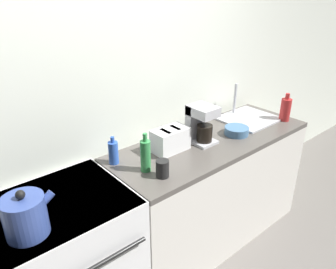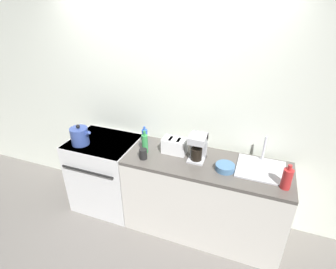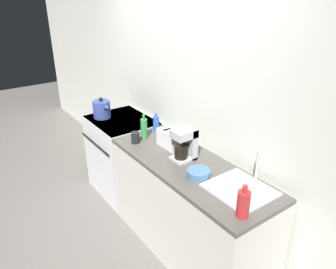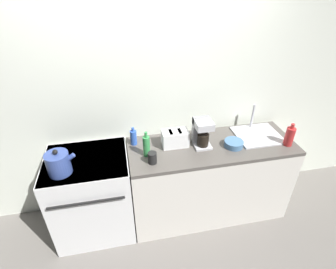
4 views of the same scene
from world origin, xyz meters
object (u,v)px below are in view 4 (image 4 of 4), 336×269
bottle_green (146,146)px  bottle_red (290,136)px  stove (93,194)px  coffee_maker (202,131)px  bowl (234,144)px  kettle (59,163)px  cup_black (152,158)px  bottle_blue (134,137)px  toaster (175,138)px

bottle_green → bottle_red: (1.39, -0.11, -0.01)m
stove → coffee_maker: coffee_maker is taller
bottle_red → bowl: 0.55m
kettle → bottle_red: kettle is taller
cup_black → stove: bearing=164.5°
stove → bottle_red: bearing=-4.6°
bottle_blue → bottle_green: bearing=-64.3°
bottle_blue → cup_black: bearing=-67.6°
kettle → coffee_maker: coffee_maker is taller
bottle_green → cup_black: bearing=-73.8°
toaster → coffee_maker: bearing=-7.1°
toaster → bottle_green: (-0.30, -0.11, 0.03)m
bottle_red → cup_black: bottle_red is taller
bowl → bottle_blue: bearing=166.1°
kettle → bowl: bearing=2.3°
coffee_maker → bottle_blue: 0.67m
stove → coffee_maker: (1.12, 0.03, 0.60)m
stove → bottle_blue: (0.47, 0.16, 0.53)m
coffee_maker → bottle_green: coffee_maker is taller
bottle_red → kettle: bearing=179.6°
stove → bottle_green: (0.57, -0.05, 0.56)m
stove → kettle: (-0.19, -0.14, 0.55)m
bottle_blue → toaster: bearing=-14.6°
toaster → bottle_green: size_ratio=1.00×
kettle → bowl: size_ratio=1.33×
bottle_red → coffee_maker: bearing=167.6°
stove → kettle: bearing=-143.8°
coffee_maker → bottle_green: size_ratio=1.10×
toaster → cup_black: (-0.26, -0.23, -0.03)m
kettle → bottle_blue: size_ratio=1.31×
coffee_maker → bottle_green: 0.56m
coffee_maker → cup_black: 0.56m
bottle_green → bowl: size_ratio=1.38×
kettle → bottle_green: size_ratio=0.97×
toaster → cup_black: toaster is taller
toaster → bottle_red: bottle_red is taller
bottle_blue → bowl: 0.99m
bottle_green → bottle_red: bottle_green is taller
bottle_blue → cup_black: size_ratio=1.73×
stove → bowl: bowl is taller
stove → toaster: toaster is taller
kettle → bottle_red: size_ratio=1.04×
cup_black → bowl: cup_black is taller
stove → bottle_red: 2.04m
kettle → cup_black: (0.79, -0.03, -0.05)m
stove → kettle: 0.60m
stove → coffee_maker: bearing=1.4°
bottle_blue → cup_black: bottle_blue is taller
kettle → toaster: bearing=10.7°
kettle → bottle_blue: 0.72m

